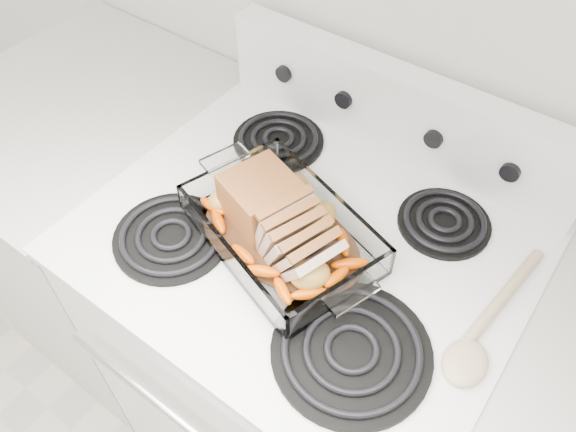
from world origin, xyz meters
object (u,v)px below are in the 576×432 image
Objects in this scene: electric_range at (304,349)px; pork_roast at (270,215)px; baking_dish at (281,234)px; counter_left at (117,228)px.

electric_range is 4.65× the size of pork_roast.
pork_roast is at bearing -161.89° from baking_dish.
pork_roast is at bearing -4.85° from counter_left.
pork_roast is (-0.05, -0.05, 0.52)m from electric_range.
counter_left is 2.77× the size of baking_dish.
electric_range reaches higher than baking_dish.
counter_left is (-0.67, -0.00, -0.02)m from electric_range.
electric_range is at bearing 83.81° from baking_dish.
counter_left is at bearing -175.41° from pork_roast.
electric_range is 0.67m from counter_left.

